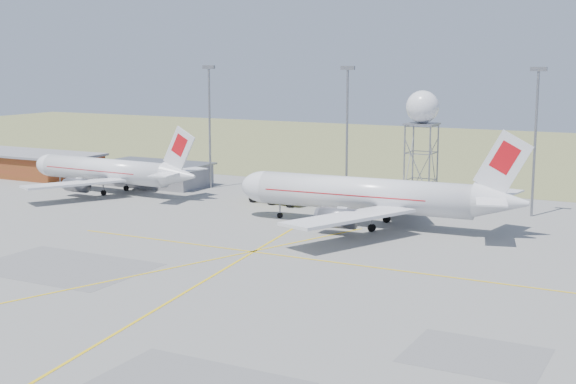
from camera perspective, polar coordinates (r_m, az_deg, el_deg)
The scene contains 11 objects.
ground at distance 64.18m, azimuth -11.83°, elevation -10.40°, with size 400.00×400.00×0.00m, color gray.
grass_strip at distance 191.43m, azimuth 15.90°, elevation 2.64°, with size 400.00×120.00×0.03m, color #646A3A.
building_orange at distance 158.34m, azimuth -18.55°, elevation 1.93°, with size 33.00×12.00×4.30m.
building_grey at distance 139.92m, azimuth -9.41°, elevation 1.29°, with size 19.00×10.00×3.90m.
mast_a at distance 134.71m, azimuth -5.61°, elevation 5.38°, with size 2.20×0.50×20.50m.
mast_b at distance 122.77m, azimuth 4.23°, elevation 5.00°, with size 2.20×0.50×20.50m.
mast_c at distance 114.51m, azimuth 17.20°, elevation 4.28°, with size 2.20×0.50×20.50m.
airliner_main at distance 104.39m, azimuth 5.76°, elevation -0.25°, with size 38.93×37.79×13.24m.
airliner_far at distance 133.53m, azimuth -12.67°, elevation 1.46°, with size 33.72×32.76×11.47m.
radar_tower at distance 117.82m, azimuth 9.47°, elevation 3.50°, with size 4.72×4.72×17.09m.
fire_truck at distance 120.52m, azimuth -0.62°, elevation 0.07°, with size 10.29×5.29×3.95m.
Camera 1 is at (38.99, -46.17, 21.60)m, focal length 50.00 mm.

